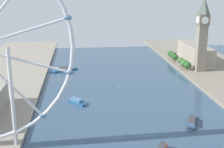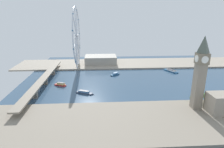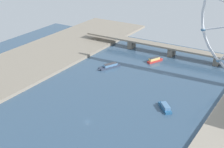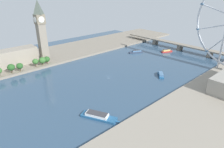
{
  "view_description": "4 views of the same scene",
  "coord_description": "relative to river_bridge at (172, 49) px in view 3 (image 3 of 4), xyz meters",
  "views": [
    {
      "loc": [
        40.49,
        307.89,
        100.19
      ],
      "look_at": [
        10.14,
        24.48,
        19.16
      ],
      "focal_mm": 49.82,
      "sensor_mm": 36.0,
      "label": 1
    },
    {
      "loc": [
        -303.5,
        76.97,
        110.06
      ],
      "look_at": [
        -1.6,
        58.01,
        16.19
      ],
      "focal_mm": 31.11,
      "sensor_mm": 36.0,
      "label": 2
    },
    {
      "loc": [
        132.46,
        -179.03,
        137.93
      ],
      "look_at": [
        -20.73,
        70.52,
        8.9
      ],
      "focal_mm": 53.64,
      "sensor_mm": 36.0,
      "label": 3
    },
    {
      "loc": [
        170.89,
        -150.05,
        102.76
      ],
      "look_at": [
        23.37,
        -15.19,
        15.41
      ],
      "focal_mm": 31.93,
      "sensor_mm": 36.0,
      "label": 4
    }
  ],
  "objects": [
    {
      "name": "ground_plane",
      "position": [
        -0.0,
        -169.34,
        -8.81
      ],
      "size": [
        418.54,
        418.54,
        0.0
      ],
      "primitive_type": "plane",
      "color": "#334C66"
    },
    {
      "name": "river_bridge",
      "position": [
        0.0,
        0.0,
        0.0
      ],
      "size": [
        230.54,
        12.64,
        11.17
      ],
      "color": "gray",
      "rests_on": "ground_plane"
    },
    {
      "name": "tour_boat_0",
      "position": [
        -8.06,
        -28.05,
        -6.48
      ],
      "size": [
        12.08,
        21.87,
        5.57
      ],
      "rotation": [
        0.0,
        0.0,
        1.16
      ],
      "color": "#B22D28",
      "rests_on": "ground_plane"
    },
    {
      "name": "tour_boat_1",
      "position": [
        -42.35,
        -68.97,
        -6.97
      ],
      "size": [
        15.26,
        27.34,
        4.45
      ],
      "rotation": [
        0.0,
        0.0,
        4.29
      ],
      "color": "#2D384C",
      "rests_on": "ground_plane"
    },
    {
      "name": "tour_boat_2",
      "position": [
        43.55,
        -119.86,
        -6.92
      ],
      "size": [
        17.79,
        18.85,
        4.58
      ],
      "rotation": [
        0.0,
        0.0,
        2.32
      ],
      "color": "#235684",
      "rests_on": "ground_plane"
    }
  ]
}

